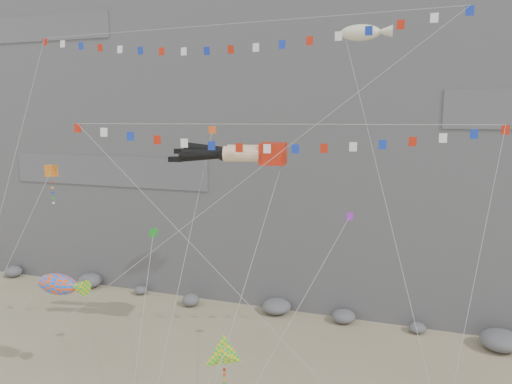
# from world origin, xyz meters

# --- Properties ---
(cliff) EXTENTS (80.00, 28.00, 50.00)m
(cliff) POSITION_xyz_m (0.00, 32.00, 25.00)
(cliff) COLOR slate
(cliff) RESTS_ON ground
(talus_boulders) EXTENTS (60.00, 3.00, 1.20)m
(talus_boulders) POSITION_xyz_m (0.00, 17.00, 0.60)
(talus_boulders) COLOR slate
(talus_boulders) RESTS_ON ground
(legs_kite) EXTENTS (7.75, 16.47, 21.38)m
(legs_kite) POSITION_xyz_m (0.78, 6.36, 15.17)
(legs_kite) COLOR #B91E0B
(legs_kite) RESTS_ON ground
(flag_banner_upper) EXTENTS (31.41, 13.53, 29.43)m
(flag_banner_upper) POSITION_xyz_m (-1.80, 8.83, 23.60)
(flag_banner_upper) COLOR #B91E0B
(flag_banner_upper) RESTS_ON ground
(flag_banner_lower) EXTENTS (25.05, 9.74, 20.58)m
(flag_banner_lower) POSITION_xyz_m (3.75, 5.44, 17.04)
(flag_banner_lower) COLOR #B91E0B
(flag_banner_lower) RESTS_ON ground
(harlequin_kite) EXTENTS (3.98, 8.20, 15.84)m
(harlequin_kite) POSITION_xyz_m (-11.99, 3.56, 13.78)
(harlequin_kite) COLOR red
(harlequin_kite) RESTS_ON ground
(fish_windsock) EXTENTS (8.39, 5.81, 10.85)m
(fish_windsock) POSITION_xyz_m (-9.14, 0.32, 7.24)
(fish_windsock) COLOR #FF4A0D
(fish_windsock) RESTS_ON ground
(delta_kite) EXTENTS (3.27, 7.60, 9.08)m
(delta_kite) POSITION_xyz_m (2.98, -1.92, 5.67)
(delta_kite) COLOR yellow
(delta_kite) RESTS_ON ground
(blimp_windsock) EXTENTS (8.79, 12.57, 26.46)m
(blimp_windsock) POSITION_xyz_m (7.67, 9.69, 22.69)
(blimp_windsock) COLOR beige
(blimp_windsock) RESTS_ON ground
(small_kite_a) EXTENTS (3.17, 15.66, 22.41)m
(small_kite_a) POSITION_xyz_m (-2.61, 9.26, 16.18)
(small_kite_a) COLOR #EC4E13
(small_kite_a) RESTS_ON ground
(small_kite_b) EXTENTS (5.83, 12.02, 16.93)m
(small_kite_b) POSITION_xyz_m (7.70, 6.40, 11.24)
(small_kite_b) COLOR purple
(small_kite_b) RESTS_ON ground
(small_kite_c) EXTENTS (3.72, 9.43, 13.92)m
(small_kite_c) POSITION_xyz_m (-3.61, 2.59, 10.29)
(small_kite_c) COLOR #17991E
(small_kite_c) RESTS_ON ground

